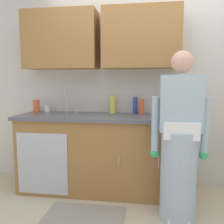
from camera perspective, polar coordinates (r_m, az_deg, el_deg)
kitchen_wall_with_uppers at (r=3.11m, az=5.39°, el=9.66°), size 4.80×0.44×2.70m
counter_cabinet at (r=3.00m, az=-3.21°, el=-10.06°), size 1.90×0.62×0.90m
countertop at (r=2.90m, az=-3.21°, el=-1.14°), size 1.96×0.66×0.04m
sink at (r=3.01m, az=-10.90°, el=-0.83°), size 0.50×0.36×0.35m
person_at_sink at (r=2.39m, az=15.69°, el=-8.77°), size 0.55×0.34×1.62m
floor_mat at (r=2.61m, az=-6.70°, el=-23.62°), size 0.80×0.50×0.01m
bottle_cleaner_spray at (r=3.03m, az=12.19°, el=1.79°), size 0.06×0.06×0.24m
bottle_dish_liquid at (r=3.05m, az=0.13°, el=1.79°), size 0.08×0.08×0.22m
bottle_soap at (r=3.30m, az=-17.55°, el=1.34°), size 0.08×0.08×0.17m
bottle_water_short at (r=3.07m, az=5.51°, el=1.65°), size 0.06×0.06×0.21m
bottle_water_tall at (r=2.98m, az=7.05°, el=1.26°), size 0.06×0.06×0.19m
cup_by_sink at (r=3.29m, az=-15.18°, el=0.77°), size 0.08×0.08×0.09m
sponge at (r=2.67m, az=12.54°, el=-1.25°), size 0.11×0.07×0.03m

